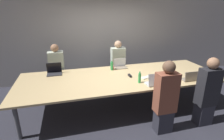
{
  "coord_description": "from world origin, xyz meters",
  "views": [
    {
      "loc": [
        -1.24,
        -3.69,
        2.31
      ],
      "look_at": [
        -0.23,
        0.1,
        0.92
      ],
      "focal_mm": 28.0,
      "sensor_mm": 36.0,
      "label": 1
    }
  ],
  "objects_px": {
    "laptop_far_left": "(54,71)",
    "laptop_near_midright": "(155,82)",
    "cup_near_midright": "(164,80)",
    "laptop_far_center": "(120,65)",
    "person_near_midright": "(165,99)",
    "stapler": "(130,76)",
    "cup_far_center": "(112,68)",
    "cup_near_right": "(197,77)",
    "bottle_near_midright": "(140,78)",
    "person_far_left": "(57,71)",
    "laptop_near_right": "(190,78)",
    "person_near_right": "(207,93)",
    "person_far_center": "(118,65)",
    "bottle_far_center": "(112,66)"
  },
  "relations": [
    {
      "from": "laptop_far_left",
      "to": "laptop_near_midright",
      "type": "distance_m",
      "value": 2.44
    },
    {
      "from": "cup_near_midright",
      "to": "laptop_near_midright",
      "type": "bearing_deg",
      "value": -162.54
    },
    {
      "from": "laptop_far_center",
      "to": "person_near_midright",
      "type": "xyz_separation_m",
      "value": [
        0.32,
        -1.8,
        -0.13
      ]
    },
    {
      "from": "laptop_far_center",
      "to": "stapler",
      "type": "height_order",
      "value": "laptop_far_center"
    },
    {
      "from": "cup_far_center",
      "to": "laptop_far_left",
      "type": "xyz_separation_m",
      "value": [
        -1.48,
        0.02,
        0.04
      ]
    },
    {
      "from": "cup_near_right",
      "to": "bottle_near_midright",
      "type": "relative_size",
      "value": 0.35
    },
    {
      "from": "laptop_near_midright",
      "to": "person_far_left",
      "type": "bearing_deg",
      "value": -39.87
    },
    {
      "from": "laptop_near_right",
      "to": "laptop_near_midright",
      "type": "distance_m",
      "value": 0.88
    },
    {
      "from": "person_far_left",
      "to": "person_near_midright",
      "type": "relative_size",
      "value": 0.99
    },
    {
      "from": "person_near_right",
      "to": "laptop_near_midright",
      "type": "relative_size",
      "value": 4.02
    },
    {
      "from": "laptop_far_center",
      "to": "laptop_near_right",
      "type": "bearing_deg",
      "value": -46.12
    },
    {
      "from": "laptop_near_midright",
      "to": "person_near_midright",
      "type": "height_order",
      "value": "person_near_midright"
    },
    {
      "from": "person_far_center",
      "to": "cup_far_center",
      "type": "xyz_separation_m",
      "value": [
        -0.31,
        -0.54,
        0.12
      ]
    },
    {
      "from": "stapler",
      "to": "person_near_midright",
      "type": "bearing_deg",
      "value": -75.77
    },
    {
      "from": "bottle_far_center",
      "to": "bottle_near_midright",
      "type": "height_order",
      "value": "bottle_near_midright"
    },
    {
      "from": "bottle_far_center",
      "to": "laptop_far_center",
      "type": "bearing_deg",
      "value": 26.71
    },
    {
      "from": "bottle_near_midright",
      "to": "cup_far_center",
      "type": "bearing_deg",
      "value": 108.01
    },
    {
      "from": "bottle_far_center",
      "to": "person_near_midright",
      "type": "bearing_deg",
      "value": -70.17
    },
    {
      "from": "laptop_near_midright",
      "to": "cup_far_center",
      "type": "bearing_deg",
      "value": -63.84
    },
    {
      "from": "laptop_far_center",
      "to": "bottle_near_midright",
      "type": "height_order",
      "value": "bottle_near_midright"
    },
    {
      "from": "cup_far_center",
      "to": "laptop_near_midright",
      "type": "relative_size",
      "value": 0.23
    },
    {
      "from": "person_far_center",
      "to": "bottle_far_center",
      "type": "relative_size",
      "value": 5.83
    },
    {
      "from": "person_far_left",
      "to": "cup_near_midright",
      "type": "distance_m",
      "value": 2.83
    },
    {
      "from": "cup_far_center",
      "to": "person_far_left",
      "type": "xyz_separation_m",
      "value": [
        -1.45,
        0.48,
        -0.12
      ]
    },
    {
      "from": "laptop_near_right",
      "to": "person_near_midright",
      "type": "xyz_separation_m",
      "value": [
        -0.92,
        -0.51,
        -0.13
      ]
    },
    {
      "from": "laptop_far_left",
      "to": "person_near_midright",
      "type": "relative_size",
      "value": 0.25
    },
    {
      "from": "laptop_far_left",
      "to": "person_far_left",
      "type": "bearing_deg",
      "value": 85.24
    },
    {
      "from": "cup_far_center",
      "to": "bottle_near_midright",
      "type": "bearing_deg",
      "value": -71.99
    },
    {
      "from": "person_near_right",
      "to": "person_near_midright",
      "type": "relative_size",
      "value": 0.99
    },
    {
      "from": "person_near_right",
      "to": "person_far_center",
      "type": "bearing_deg",
      "value": -62.08
    },
    {
      "from": "person_far_left",
      "to": "person_near_midright",
      "type": "bearing_deg",
      "value": -47.6
    },
    {
      "from": "laptop_near_right",
      "to": "bottle_far_center",
      "type": "bearing_deg",
      "value": -37.18
    },
    {
      "from": "bottle_far_center",
      "to": "bottle_near_midright",
      "type": "xyz_separation_m",
      "value": [
        0.37,
        -0.97,
        0.0
      ]
    },
    {
      "from": "laptop_far_center",
      "to": "laptop_far_left",
      "type": "xyz_separation_m",
      "value": [
        -1.73,
        -0.05,
        0.01
      ]
    },
    {
      "from": "cup_near_right",
      "to": "person_far_left",
      "type": "bearing_deg",
      "value": 152.9
    },
    {
      "from": "person_far_center",
      "to": "laptop_far_center",
      "type": "bearing_deg",
      "value": -98.47
    },
    {
      "from": "bottle_far_center",
      "to": "cup_near_right",
      "type": "bearing_deg",
      "value": -31.56
    },
    {
      "from": "cup_near_right",
      "to": "laptop_far_center",
      "type": "bearing_deg",
      "value": 140.58
    },
    {
      "from": "laptop_far_center",
      "to": "stapler",
      "type": "relative_size",
      "value": 2.3
    },
    {
      "from": "person_near_right",
      "to": "laptop_far_center",
      "type": "xyz_separation_m",
      "value": [
        -1.27,
        1.8,
        0.14
      ]
    },
    {
      "from": "laptop_far_center",
      "to": "person_far_left",
      "type": "height_order",
      "value": "person_far_left"
    },
    {
      "from": "cup_near_midright",
      "to": "bottle_near_midright",
      "type": "xyz_separation_m",
      "value": [
        -0.53,
        0.12,
        0.07
      ]
    },
    {
      "from": "laptop_near_right",
      "to": "person_far_left",
      "type": "xyz_separation_m",
      "value": [
        -2.93,
        1.69,
        -0.14
      ]
    },
    {
      "from": "person_near_right",
      "to": "bottle_near_midright",
      "type": "height_order",
      "value": "person_near_right"
    },
    {
      "from": "laptop_far_center",
      "to": "person_far_center",
      "type": "distance_m",
      "value": 0.49
    },
    {
      "from": "stapler",
      "to": "cup_far_center",
      "type": "bearing_deg",
      "value": 110.68
    },
    {
      "from": "person_far_left",
      "to": "bottle_far_center",
      "type": "bearing_deg",
      "value": -20.99
    },
    {
      "from": "cup_far_center",
      "to": "stapler",
      "type": "relative_size",
      "value": 0.54
    },
    {
      "from": "person_far_left",
      "to": "cup_near_midright",
      "type": "xyz_separation_m",
      "value": [
        2.31,
        -1.63,
        0.12
      ]
    },
    {
      "from": "bottle_near_midright",
      "to": "laptop_near_right",
      "type": "bearing_deg",
      "value": -8.95
    }
  ]
}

